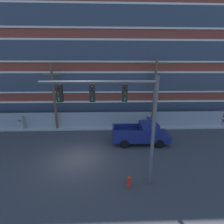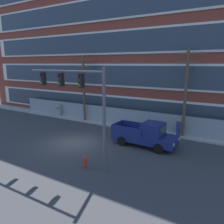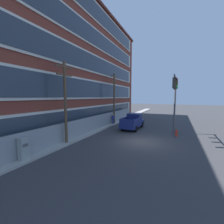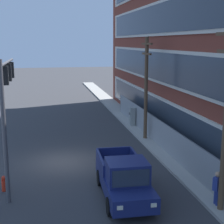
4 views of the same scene
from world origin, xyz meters
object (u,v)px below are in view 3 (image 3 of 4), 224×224
(traffic_signal_mast, at_px, (175,94))
(pickup_truck_navy, at_px, (133,122))
(electrical_cabinet, at_px, (23,150))
(utility_pole_near_corner, at_px, (65,99))
(fire_hydrant, at_px, (176,133))
(utility_pole_midblock, at_px, (114,97))
(pedestrian_near_cabinet, at_px, (113,118))

(traffic_signal_mast, xyz_separation_m, pickup_truck_navy, (2.56, 5.27, -3.80))
(pickup_truck_navy, relative_size, electrical_cabinet, 3.21)
(utility_pole_near_corner, distance_m, fire_hydrant, 12.42)
(pickup_truck_navy, xyz_separation_m, utility_pole_midblock, (2.12, 3.76, 3.49))
(traffic_signal_mast, distance_m, pedestrian_near_cabinet, 10.69)
(utility_pole_midblock, xyz_separation_m, fire_hydrant, (-4.10, -9.35, -4.07))
(fire_hydrant, bearing_deg, electrical_cabinet, 140.22)
(utility_pole_midblock, bearing_deg, pickup_truck_navy, -119.38)
(utility_pole_midblock, height_order, electrical_cabinet, utility_pole_midblock)
(electrical_cabinet, height_order, fire_hydrant, electrical_cabinet)
(traffic_signal_mast, relative_size, electrical_cabinet, 3.88)
(traffic_signal_mast, height_order, electrical_cabinet, traffic_signal_mast)
(traffic_signal_mast, bearing_deg, pedestrian_near_cabinet, 64.76)
(utility_pole_midblock, relative_size, fire_hydrant, 10.29)
(traffic_signal_mast, bearing_deg, fire_hydrant, -28.96)
(pedestrian_near_cabinet, bearing_deg, utility_pole_midblock, -2.60)
(electrical_cabinet, relative_size, pedestrian_near_cabinet, 0.99)
(electrical_cabinet, bearing_deg, utility_pole_near_corner, -1.19)
(traffic_signal_mast, height_order, pedestrian_near_cabinet, traffic_signal_mast)
(utility_pole_near_corner, relative_size, electrical_cabinet, 4.52)
(utility_pole_near_corner, bearing_deg, electrical_cabinet, 178.81)
(electrical_cabinet, bearing_deg, pickup_truck_navy, -16.20)
(traffic_signal_mast, relative_size, pickup_truck_navy, 1.21)
(utility_pole_near_corner, xyz_separation_m, fire_hydrant, (7.19, -9.38, -3.80))
(utility_pole_near_corner, bearing_deg, traffic_signal_mast, -53.87)
(traffic_signal_mast, relative_size, fire_hydrant, 8.33)
(pedestrian_near_cabinet, relative_size, fire_hydrant, 2.17)
(pedestrian_near_cabinet, height_order, fire_hydrant, pedestrian_near_cabinet)
(electrical_cabinet, height_order, pedestrian_near_cabinet, pedestrian_near_cabinet)
(pedestrian_near_cabinet, bearing_deg, fire_hydrant, -111.47)
(utility_pole_midblock, distance_m, pedestrian_near_cabinet, 3.50)
(utility_pole_near_corner, bearing_deg, fire_hydrant, -52.52)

